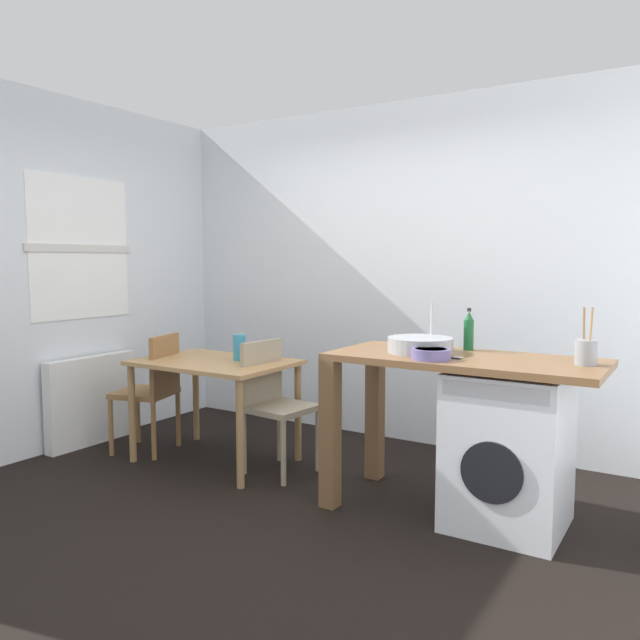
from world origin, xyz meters
The scene contains 16 objects.
ground_plane centered at (0.00, 0.00, 0.00)m, with size 5.46×5.46×0.00m, color black.
wall_back centered at (0.00, 1.75, 1.35)m, with size 4.60×0.10×2.70m, color silver.
wall_window_side centered at (-2.15, 0.00, 1.35)m, with size 0.12×3.80×2.70m.
radiator centered at (-2.02, 0.30, 0.35)m, with size 0.10×0.80×0.70m, color white.
dining_table centered at (-0.89, 0.49, 0.64)m, with size 1.10×0.76×0.74m.
chair_person_seat centered at (-1.44, 0.41, 0.51)m, with size 0.49×0.49×0.90m.
chair_opposite centered at (-0.42, 0.55, 0.51)m, with size 0.44×0.44×0.90m.
kitchen_counter centered at (0.74, 0.50, 0.76)m, with size 1.50×0.68×0.92m.
washing_machine centered at (1.21, 0.49, 0.43)m, with size 0.60×0.61×0.86m.
sink_basin centered at (0.68, 0.50, 0.97)m, with size 0.38×0.38×0.09m, color #9EA0A5.
tap centered at (0.68, 0.68, 1.06)m, with size 0.02×0.02×0.28m, color #B2B2B7.
bottle_tall_green centered at (0.89, 0.75, 1.03)m, with size 0.06×0.06×0.25m.
mixing_bowl centered at (0.83, 0.30, 0.95)m, with size 0.22×0.22×0.06m.
utensil_crock centered at (1.58, 0.55, 0.99)m, with size 0.11×0.11×0.30m.
vase centered at (-0.74, 0.59, 0.83)m, with size 0.09×0.09×0.19m, color teal.
scissors centered at (0.90, 0.40, 0.92)m, with size 0.15×0.06×0.01m.
Camera 1 is at (2.09, -2.86, 1.46)m, focal length 34.95 mm.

